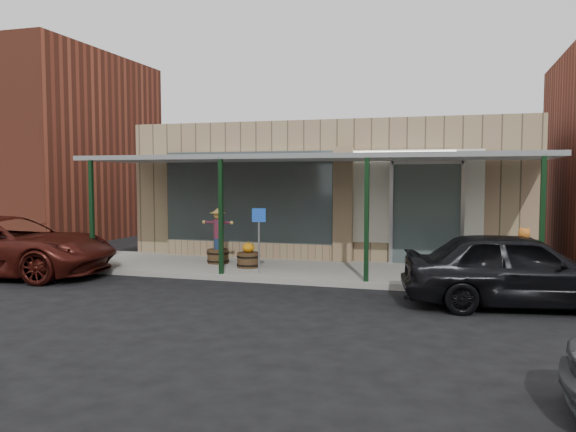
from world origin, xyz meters
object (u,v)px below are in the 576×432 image
(parked_sedan, at_px, (518,269))
(car_maroon, at_px, (7,246))
(barrel_pumpkin, at_px, (248,258))
(handicap_sign, at_px, (259,232))
(barrel_scarecrow, at_px, (218,245))

(parked_sedan, height_order, car_maroon, car_maroon)
(barrel_pumpkin, distance_m, parked_sedan, 6.81)
(handicap_sign, xyz_separation_m, car_maroon, (-6.44, -1.27, -0.43))
(barrel_pumpkin, relative_size, handicap_sign, 0.46)
(handicap_sign, distance_m, car_maroon, 6.58)
(handicap_sign, bearing_deg, parked_sedan, -25.00)
(handicap_sign, bearing_deg, barrel_scarecrow, 130.10)
(handicap_sign, relative_size, parked_sedan, 0.35)
(barrel_pumpkin, relative_size, parked_sedan, 0.16)
(parked_sedan, bearing_deg, car_maroon, 80.28)
(barrel_scarecrow, height_order, car_maroon, barrel_scarecrow)
(barrel_scarecrow, bearing_deg, parked_sedan, -17.88)
(car_maroon, bearing_deg, barrel_pumpkin, -77.59)
(barrel_pumpkin, height_order, parked_sedan, parked_sedan)
(barrel_pumpkin, bearing_deg, parked_sedan, -19.14)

